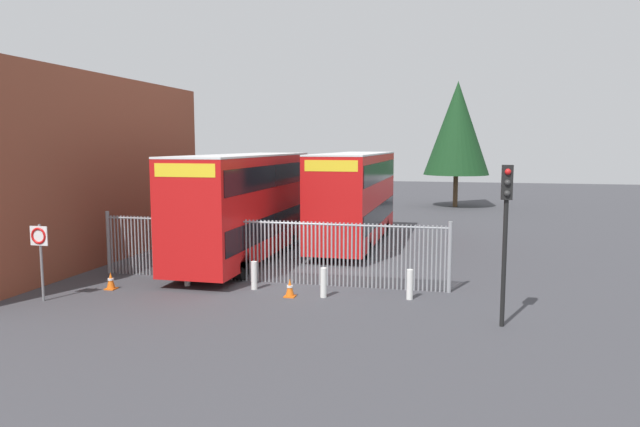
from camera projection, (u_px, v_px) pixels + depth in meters
The scene contains 14 objects.
ground_plane at pixel (339, 245), 28.03m from camera, with size 100.00×100.00×0.00m, color #3D3D42.
depot_building_brick at pixel (21, 169), 24.43m from camera, with size 8.36×15.77×7.60m, color brown.
palisade_fence at pixel (267, 249), 20.39m from camera, with size 12.67×0.14×2.35m.
double_decker_bus_near_gate at pixel (245, 203), 24.08m from camera, with size 2.54×10.81×4.42m.
double_decker_bus_behind_fence_left at pixel (355, 195), 28.00m from camera, with size 2.54×10.81×4.42m.
bollard_near_left at pixel (187, 272), 19.94m from camera, with size 0.20×0.20×0.95m, color silver.
bollard_center_front at pixel (254, 275), 19.43m from camera, with size 0.20×0.20×0.95m, color silver.
bollard_near_right at pixel (324, 283), 18.42m from camera, with size 0.20×0.20×0.95m, color silver.
bollard_far_right at pixel (410, 284), 18.18m from camera, with size 0.20×0.20×0.95m, color silver.
traffic_cone_by_gate at pixel (290, 288), 18.48m from camera, with size 0.34×0.34×0.59m.
traffic_cone_mid_forecourt at pixel (111, 281), 19.46m from camera, with size 0.34×0.34×0.59m.
speed_limit_sign_post at pixel (40, 245), 17.81m from camera, with size 0.60×0.14×2.40m.
traffic_light_kerbside at pixel (506, 215), 15.17m from camera, with size 0.28×0.33×4.30m.
tree_tall_back at pixel (457, 128), 44.53m from camera, with size 4.98×4.98×9.62m.
Camera 1 is at (5.54, -19.11, 4.83)m, focal length 32.67 mm.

